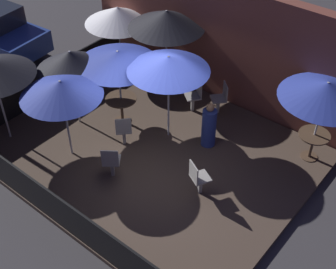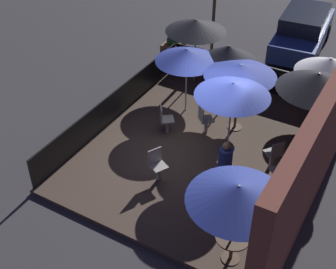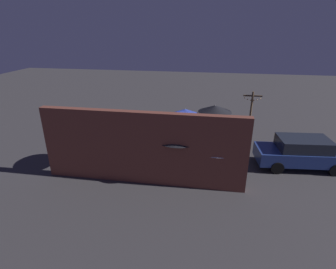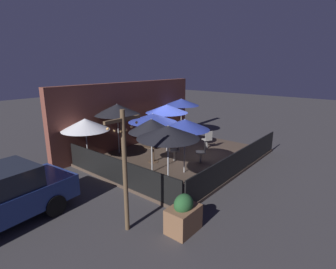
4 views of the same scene
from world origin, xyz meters
TOP-DOWN VIEW (x-y plane):
  - ground_plane at (0.00, 0.00)m, footprint 60.00×60.00m
  - patio_deck at (0.00, 0.00)m, footprint 7.76×6.12m
  - building_wall at (0.00, 3.29)m, footprint 9.36×0.36m
  - fence_front at (0.00, -3.02)m, footprint 7.56×0.05m
  - fence_side_left at (-3.84, 0.00)m, footprint 0.05×5.92m
  - patio_umbrella_0 at (-1.38, 0.46)m, footprint 2.10×2.10m
  - patio_umbrella_1 at (3.26, 2.37)m, footprint 2.14×2.14m
  - patio_umbrella_2 at (-3.21, -1.90)m, footprint 2.04×2.04m
  - patio_umbrella_3 at (-2.27, -0.30)m, footprint 1.80×1.80m
  - patio_umbrella_4 at (-0.02, 0.80)m, footprint 2.01×2.01m
  - patio_umbrella_5 at (-3.36, 2.51)m, footprint 2.03×2.03m
  - patio_umbrella_6 at (-1.55, 2.58)m, footprint 2.16×2.16m
  - patio_umbrella_7 at (-1.47, -1.31)m, footprint 1.93×1.93m
  - dining_table_0 at (-1.38, 0.46)m, footprint 0.84×0.84m
  - dining_table_1 at (3.26, 2.37)m, footprint 0.77×0.77m
  - patio_chair_0 at (-0.64, -0.24)m, footprint 0.57×0.57m
  - patio_chair_1 at (-0.07, -1.26)m, footprint 0.56×0.56m
  - patio_chair_2 at (1.81, -0.40)m, footprint 0.54×0.54m
  - patio_chair_3 at (-0.14, 2.12)m, footprint 0.56×0.56m
  - patio_chair_4 at (0.46, 2.50)m, footprint 0.56×0.56m
  - patron_0 at (1.00, 1.17)m, footprint 0.49×0.49m
  - planter_box at (-4.48, -3.47)m, footprint 0.91×0.63m
  - light_post at (-5.38, -2.26)m, footprint 1.10×0.12m
  - parked_car_0 at (-7.73, 0.55)m, footprint 4.66×2.11m

SIDE VIEW (x-z plane):
  - ground_plane at x=0.00m, z-range 0.00..0.00m
  - patio_deck at x=0.00m, z-range 0.00..0.12m
  - planter_box at x=-4.48m, z-range -0.06..1.00m
  - fence_front at x=0.00m, z-range 0.12..1.07m
  - fence_side_left at x=-3.84m, z-range 0.12..1.07m
  - patio_chair_4 at x=0.46m, z-range 0.16..1.07m
  - patio_chair_2 at x=1.81m, z-range 0.16..1.10m
  - patio_chair_3 at x=-0.14m, z-range 0.17..1.10m
  - patio_chair_1 at x=-0.07m, z-range 0.17..1.11m
  - patio_chair_0 at x=-0.64m, z-range 0.17..1.11m
  - patron_0 at x=1.00m, z-range 0.05..1.33m
  - dining_table_1 at x=3.26m, z-range 0.33..1.06m
  - dining_table_0 at x=-1.38m, z-range 0.34..1.10m
  - parked_car_0 at x=-7.73m, z-range 0.04..1.66m
  - building_wall at x=0.00m, z-range 0.00..3.47m
  - light_post at x=-5.38m, z-range 0.22..3.50m
  - patio_umbrella_5 at x=-3.36m, z-range 0.88..2.89m
  - patio_umbrella_3 at x=-2.27m, z-range 0.96..3.15m
  - patio_umbrella_7 at x=-1.47m, z-range 1.01..3.20m
  - patio_umbrella_0 at x=-1.38m, z-range 1.03..3.22m
  - patio_umbrella_1 at x=3.26m, z-range 1.03..3.27m
  - patio_umbrella_2 at x=-3.21m, z-range 1.07..3.40m
  - patio_umbrella_6 at x=-1.55m, z-range 1.08..3.50m
  - patio_umbrella_4 at x=-0.02m, z-range 1.12..3.51m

